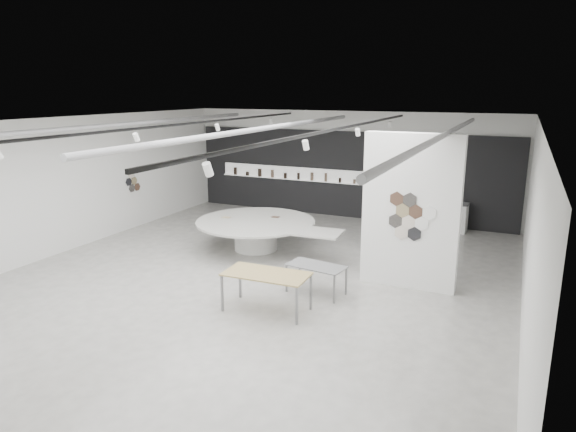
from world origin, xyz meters
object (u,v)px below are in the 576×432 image
at_px(sample_table_wood, 266,276).
at_px(kitchen_counter, 441,216).
at_px(partition_column, 411,212).
at_px(display_island, 258,231).
at_px(sample_table_stone, 316,268).

distance_m(sample_table_wood, kitchen_counter, 8.47).
bearing_deg(sample_table_wood, kitchen_counter, 73.85).
xyz_separation_m(partition_column, display_island, (-4.52, 1.03, -1.23)).
xyz_separation_m(display_island, kitchen_counter, (4.49, 4.47, -0.09)).
bearing_deg(sample_table_wood, partition_column, 47.76).
bearing_deg(sample_table_stone, partition_column, 36.54).
relative_size(display_island, kitchen_counter, 2.66).
bearing_deg(partition_column, sample_table_stone, -143.46).
height_order(partition_column, sample_table_wood, partition_column).
relative_size(sample_table_wood, kitchen_counter, 1.05).
relative_size(display_island, sample_table_wood, 2.52).
relative_size(sample_table_stone, kitchen_counter, 0.81).
bearing_deg(display_island, sample_table_stone, -43.84).
relative_size(partition_column, sample_table_wood, 2.01).
bearing_deg(kitchen_counter, sample_table_stone, -101.65).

